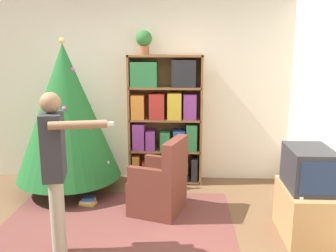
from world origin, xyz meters
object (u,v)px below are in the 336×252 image
standing_person (55,164)px  bookshelf (165,120)px  potted_plant (144,41)px  television (309,169)px  armchair (160,187)px  christmas_tree (66,112)px

standing_person → bookshelf: bearing=145.0°
standing_person → potted_plant: 2.40m
television → armchair: size_ratio=0.64×
armchair → television: bearing=89.9°
armchair → standing_person: 1.48m
television → bookshelf: bearing=135.0°
christmas_tree → standing_person: size_ratio=1.30×
christmas_tree → potted_plant: bearing=23.2°
bookshelf → armchair: bearing=-89.8°
standing_person → armchair: bearing=127.5°
armchair → christmas_tree: bearing=-97.0°
bookshelf → christmas_tree: 1.36m
television → christmas_tree: size_ratio=0.29×
potted_plant → bookshelf: bearing=-1.8°
christmas_tree → armchair: bearing=-25.3°
television → standing_person: bearing=-168.1°
television → christmas_tree: bearing=158.3°
bookshelf → christmas_tree: size_ratio=0.89×
standing_person → potted_plant: size_ratio=4.80×
television → standing_person: standing_person is taller
christmas_tree → potted_plant: potted_plant is taller
armchair → standing_person: bearing=-22.2°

